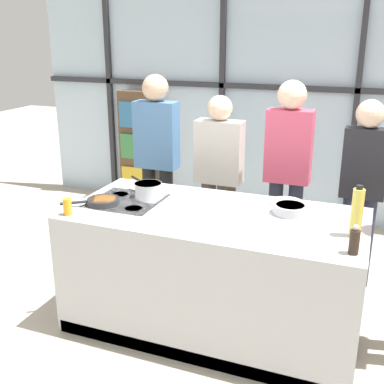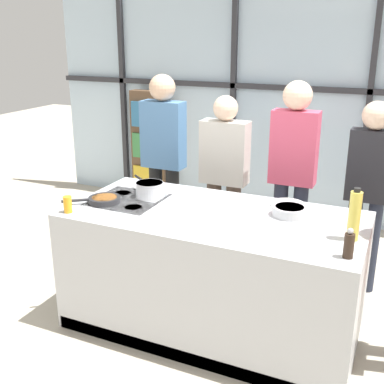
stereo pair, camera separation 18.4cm
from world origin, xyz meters
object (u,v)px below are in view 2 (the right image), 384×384
spectator_center_right (293,167)px  oil_bottle (354,216)px  spectator_center_left (224,172)px  spectator_far_right (369,184)px  white_plate (288,204)px  juice_glass_near (68,204)px  saucepan (149,189)px  mixing_bowl (289,211)px  spectator_far_left (163,153)px  frying_pan (104,199)px  pepper_grinder (349,245)px

spectator_center_right → oil_bottle: bearing=119.8°
spectator_center_left → spectator_far_right: (1.26, 0.00, 0.05)m
white_plate → juice_glass_near: (-1.39, -0.80, 0.05)m
spectator_center_right → spectator_far_right: (0.63, 0.00, -0.07)m
spectator_center_left → spectator_center_right: size_ratio=0.91×
oil_bottle → juice_glass_near: 1.94m
white_plate → juice_glass_near: bearing=-150.2°
saucepan → mixing_bowl: size_ratio=1.41×
spectator_far_left → white_plate: size_ratio=6.79×
saucepan → white_plate: (1.03, 0.26, -0.06)m
spectator_far_left → oil_bottle: size_ratio=5.27×
white_plate → mixing_bowl: 0.21m
frying_pan → pepper_grinder: 1.82m
spectator_far_left → spectator_center_left: (0.63, 0.00, -0.12)m
saucepan → spectator_center_left: bearing=73.4°
spectator_far_left → white_plate: 1.54m
frying_pan → white_plate: 1.38m
saucepan → oil_bottle: (1.54, -0.19, 0.10)m
spectator_far_left → pepper_grinder: (1.91, -1.39, -0.03)m
frying_pan → white_plate: size_ratio=1.45×
spectator_far_left → oil_bottle: bearing=149.6°
white_plate → pepper_grinder: (0.52, -0.72, 0.07)m
oil_bottle → juice_glass_near: size_ratio=2.81×
spectator_center_right → oil_bottle: size_ratio=5.24×
juice_glass_near → white_plate: bearing=29.8°
spectator_far_left → frying_pan: (0.10, -1.18, -0.09)m
spectator_far_left → pepper_grinder: size_ratio=9.71×
white_plate → oil_bottle: size_ratio=0.78×
spectator_far_left → spectator_center_right: size_ratio=1.00×
spectator_center_right → saucepan: spectator_center_right is taller
frying_pan → mixing_bowl: mixing_bowl is taller
white_plate → juice_glass_near: size_ratio=2.18×
oil_bottle → white_plate: bearing=138.6°
spectator_center_left → spectator_far_right: 1.26m
saucepan → mixing_bowl: (1.09, 0.05, -0.03)m
spectator_center_left → spectator_center_right: (0.63, 0.00, 0.12)m
spectator_far_left → white_plate: (1.39, -0.66, -0.11)m
saucepan → frying_pan: bearing=-134.7°
frying_pan → spectator_center_right: bearing=45.4°
juice_glass_near → saucepan: bearing=56.1°
spectator_far_left → spectator_far_right: size_ratio=1.09×
white_plate → mixing_bowl: bearing=-73.3°
spectator_far_left → oil_bottle: 2.20m
spectator_far_right → frying_pan: size_ratio=4.30×
saucepan → oil_bottle: oil_bottle is taller
spectator_far_right → frying_pan: spectator_far_right is taller
frying_pan → oil_bottle: (1.80, 0.06, 0.14)m
pepper_grinder → juice_glass_near: (-1.92, -0.07, -0.02)m
spectator_center_left → pepper_grinder: size_ratio=8.82×
frying_pan → pepper_grinder: size_ratio=2.08×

